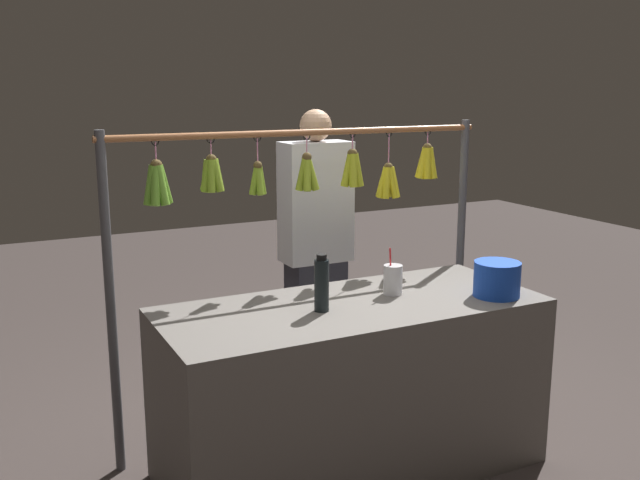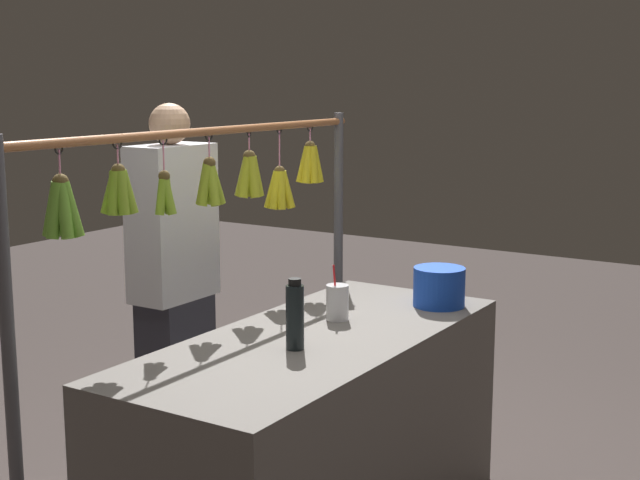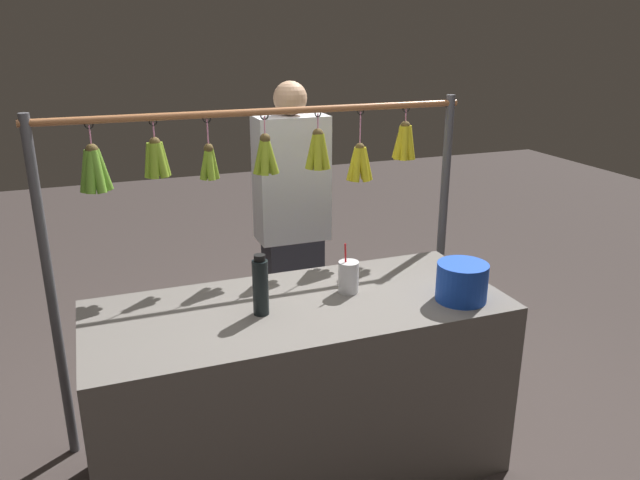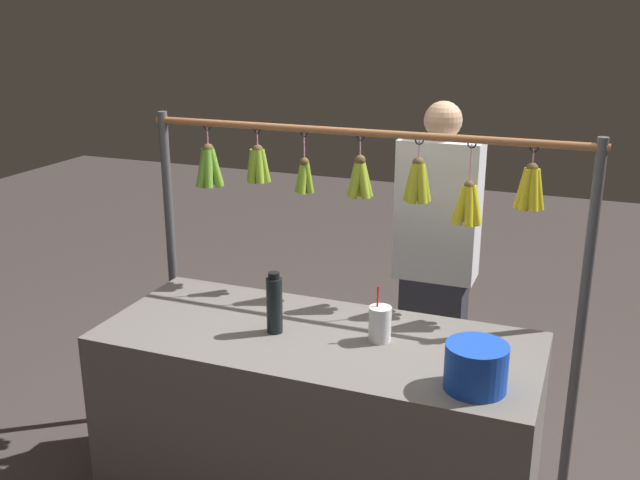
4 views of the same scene
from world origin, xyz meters
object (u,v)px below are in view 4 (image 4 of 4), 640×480
(vendor_person, at_px, (435,270))
(blue_bucket, at_px, (476,367))
(water_bottle, at_px, (274,304))
(drink_cup, at_px, (380,324))

(vendor_person, bearing_deg, blue_bucket, 109.18)
(water_bottle, height_order, drink_cup, water_bottle)
(water_bottle, relative_size, blue_bucket, 1.18)
(water_bottle, height_order, vendor_person, vendor_person)
(blue_bucket, relative_size, drink_cup, 0.97)
(water_bottle, distance_m, vendor_person, 1.05)
(vendor_person, bearing_deg, water_bottle, 64.93)
(blue_bucket, xyz_separation_m, vendor_person, (0.39, -1.11, -0.08))
(blue_bucket, bearing_deg, drink_cup, -30.64)
(blue_bucket, relative_size, vendor_person, 0.13)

